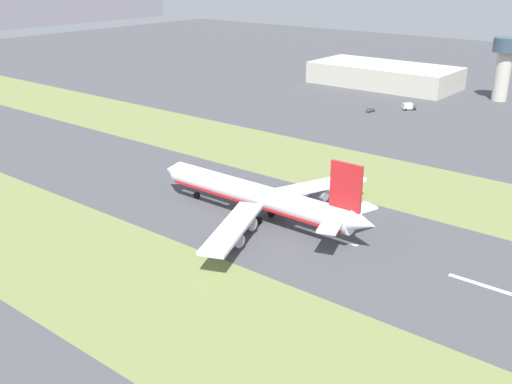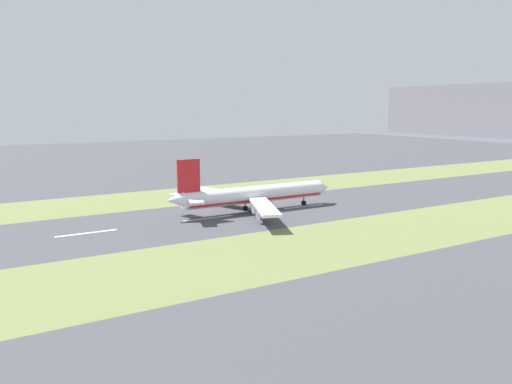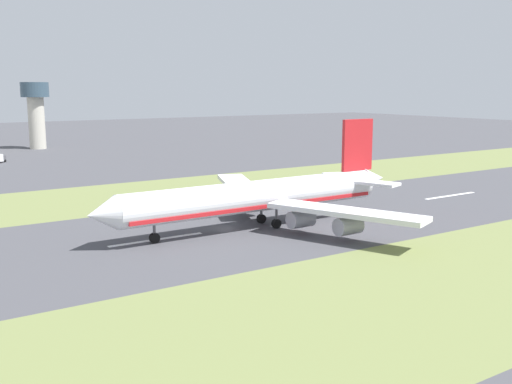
{
  "view_description": "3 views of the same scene",
  "coord_description": "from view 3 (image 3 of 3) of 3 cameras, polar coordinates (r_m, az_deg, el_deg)",
  "views": [
    {
      "loc": [
        -112.96,
        -94.74,
        62.2
      ],
      "look_at": [
        -1.98,
        -5.61,
        7.0
      ],
      "focal_mm": 42.0,
      "sensor_mm": 36.0,
      "label": 1
    },
    {
      "loc": [
        150.36,
        -95.59,
        37.11
      ],
      "look_at": [
        -1.98,
        -5.61,
        7.0
      ],
      "focal_mm": 35.0,
      "sensor_mm": 36.0,
      "label": 2
    },
    {
      "loc": [
        -96.39,
        56.88,
        26.76
      ],
      "look_at": [
        -1.98,
        -5.61,
        7.0
      ],
      "focal_mm": 42.0,
      "sensor_mm": 36.0,
      "label": 3
    }
  ],
  "objects": [
    {
      "name": "ground_plane",
      "position": [
        115.07,
        -2.88,
        -3.56
      ],
      "size": [
        800.0,
        800.0,
        0.0
      ],
      "primitive_type": "plane",
      "color": "#424247"
    },
    {
      "name": "grass_median_west",
      "position": [
        81.19,
        13.78,
        -9.64
      ],
      "size": [
        40.0,
        600.0,
        0.01
      ],
      "primitive_type": "cube",
      "color": "olive",
      "rests_on": "ground"
    },
    {
      "name": "grass_median_east",
      "position": [
        154.73,
        -11.41,
        -0.26
      ],
      "size": [
        40.0,
        600.0,
        0.01
      ],
      "primitive_type": "cube",
      "color": "olive",
      "rests_on": "ground"
    },
    {
      "name": "centreline_dash_near",
      "position": [
        158.14,
        18.03,
        -0.33
      ],
      "size": [
        1.2,
        18.0,
        0.01
      ],
      "primitive_type": "cube",
      "color": "silver",
      "rests_on": "ground"
    },
    {
      "name": "centreline_dash_mid",
      "position": [
        129.65,
        6.91,
        -2.08
      ],
      "size": [
        1.2,
        18.0,
        0.01
      ],
      "primitive_type": "cube",
      "color": "silver",
      "rests_on": "ground"
    },
    {
      "name": "centreline_dash_far",
      "position": [
        108.68,
        -9.44,
        -4.49
      ],
      "size": [
        1.2,
        18.0,
        0.01
      ],
      "primitive_type": "cube",
      "color": "silver",
      "rests_on": "ground"
    },
    {
      "name": "airplane_main_jet",
      "position": [
        116.14,
        0.78,
        -0.39
      ],
      "size": [
        64.14,
        67.0,
        20.2
      ],
      "color": "white",
      "rests_on": "ground"
    },
    {
      "name": "control_tower",
      "position": [
        282.81,
        -20.24,
        7.52
      ],
      "size": [
        12.0,
        12.0,
        29.17
      ],
      "color": "#BCB7A8",
      "rests_on": "ground"
    }
  ]
}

